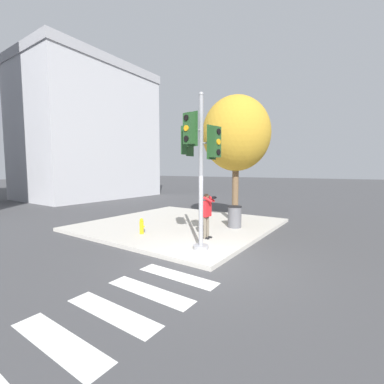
{
  "coord_description": "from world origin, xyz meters",
  "views": [
    {
      "loc": [
        -6.19,
        -3.78,
        2.69
      ],
      "look_at": [
        1.05,
        1.17,
        1.93
      ],
      "focal_mm": 24.0,
      "sensor_mm": 36.0,
      "label": 1
    }
  ],
  "objects_px": {
    "trash_bin": "(235,217)",
    "street_tree": "(236,134)",
    "traffic_signal_pole": "(198,156)",
    "person_photographer": "(207,212)",
    "fire_hydrant": "(142,226)"
  },
  "relations": [
    {
      "from": "traffic_signal_pole",
      "to": "fire_hydrant",
      "type": "relative_size",
      "value": 7.86
    },
    {
      "from": "traffic_signal_pole",
      "to": "fire_hydrant",
      "type": "height_order",
      "value": "traffic_signal_pole"
    },
    {
      "from": "street_tree",
      "to": "fire_hydrant",
      "type": "height_order",
      "value": "street_tree"
    },
    {
      "from": "traffic_signal_pole",
      "to": "trash_bin",
      "type": "xyz_separation_m",
      "value": [
        3.6,
        0.42,
        -2.5
      ]
    },
    {
      "from": "traffic_signal_pole",
      "to": "person_photographer",
      "type": "distance_m",
      "value": 2.45
    },
    {
      "from": "fire_hydrant",
      "to": "trash_bin",
      "type": "height_order",
      "value": "trash_bin"
    },
    {
      "from": "person_photographer",
      "to": "fire_hydrant",
      "type": "distance_m",
      "value": 2.72
    },
    {
      "from": "person_photographer",
      "to": "trash_bin",
      "type": "bearing_deg",
      "value": -2.29
    },
    {
      "from": "fire_hydrant",
      "to": "trash_bin",
      "type": "relative_size",
      "value": 0.66
    },
    {
      "from": "street_tree",
      "to": "trash_bin",
      "type": "height_order",
      "value": "street_tree"
    },
    {
      "from": "street_tree",
      "to": "fire_hydrant",
      "type": "relative_size",
      "value": 9.62
    },
    {
      "from": "trash_bin",
      "to": "street_tree",
      "type": "bearing_deg",
      "value": 24.16
    },
    {
      "from": "fire_hydrant",
      "to": "traffic_signal_pole",
      "type": "bearing_deg",
      "value": -98.48
    },
    {
      "from": "fire_hydrant",
      "to": "person_photographer",
      "type": "bearing_deg",
      "value": -69.67
    },
    {
      "from": "person_photographer",
      "to": "street_tree",
      "type": "distance_m",
      "value": 4.68
    }
  ]
}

